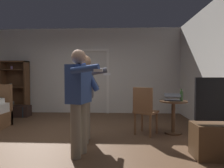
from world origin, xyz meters
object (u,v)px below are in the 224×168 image
(bottle_on_table, at_px, (181,96))
(side_table, at_px, (173,112))
(bookshelf, at_px, (15,85))
(person_striped_shirt, at_px, (86,92))
(wooden_chair, at_px, (144,109))
(suitcase_small, at_px, (21,111))
(laptop, at_px, (172,98))
(suitcase_dark, at_px, (21,111))
(person_blue_shirt, at_px, (79,96))

(bottle_on_table, bearing_deg, side_table, 150.26)
(bookshelf, relative_size, side_table, 2.46)
(bottle_on_table, height_order, person_striped_shirt, person_striped_shirt)
(bottle_on_table, relative_size, wooden_chair, 0.26)
(person_striped_shirt, distance_m, suitcase_small, 3.30)
(laptop, bearing_deg, person_striped_shirt, -163.67)
(bottle_on_table, height_order, suitcase_dark, bottle_on_table)
(bookshelf, xyz_separation_m, bottle_on_table, (4.74, -2.15, -0.13))
(side_table, distance_m, bottle_on_table, 0.38)
(person_striped_shirt, xyz_separation_m, suitcase_dark, (-2.37, 2.08, -0.76))
(wooden_chair, xyz_separation_m, person_blue_shirt, (-1.12, -1.06, 0.37))
(bottle_on_table, xyz_separation_m, suitcase_dark, (-4.27, 1.61, -0.64))
(person_blue_shirt, xyz_separation_m, suitcase_dark, (-2.39, 2.73, -0.75))
(bottle_on_table, relative_size, person_blue_shirt, 0.16)
(bookshelf, relative_size, laptop, 4.52)
(suitcase_dark, bearing_deg, suitcase_small, 127.69)
(laptop, bearing_deg, suitcase_dark, 158.97)
(person_striped_shirt, height_order, suitcase_dark, person_striped_shirt)
(wooden_chair, distance_m, suitcase_small, 3.96)
(side_table, bearing_deg, suitcase_small, 159.33)
(side_table, relative_size, suitcase_dark, 1.38)
(side_table, bearing_deg, bottle_on_table, -29.74)
(laptop, height_order, wooden_chair, wooden_chair)
(laptop, bearing_deg, wooden_chair, -170.88)
(bookshelf, bearing_deg, side_table, -24.19)
(side_table, xyz_separation_m, person_striped_shirt, (-1.77, -0.55, 0.46))
(bookshelf, height_order, person_striped_shirt, bookshelf)
(suitcase_dark, bearing_deg, bottle_on_table, -24.48)
(wooden_chair, relative_size, suitcase_small, 2.10)
(suitcase_small, bearing_deg, laptop, -6.46)
(suitcase_small, bearing_deg, bookshelf, 146.14)
(side_table, distance_m, wooden_chair, 0.64)
(suitcase_small, bearing_deg, wooden_chair, -10.84)
(side_table, distance_m, person_striped_shirt, 1.90)
(bottle_on_table, relative_size, suitcase_dark, 0.50)
(laptop, xyz_separation_m, suitcase_dark, (-4.10, 1.58, -0.59))
(bottle_on_table, relative_size, person_striped_shirt, 0.16)
(laptop, distance_m, suitcase_dark, 4.43)
(bookshelf, xyz_separation_m, wooden_chair, (3.98, -2.20, -0.39))
(laptop, height_order, suitcase_small, laptop)
(wooden_chair, distance_m, person_striped_shirt, 1.27)
(side_table, height_order, wooden_chair, wooden_chair)
(laptop, relative_size, person_blue_shirt, 0.24)
(side_table, relative_size, bottle_on_table, 2.76)
(bookshelf, distance_m, bottle_on_table, 5.21)
(laptop, xyz_separation_m, bottle_on_table, (0.18, -0.04, 0.05))
(side_table, xyz_separation_m, person_blue_shirt, (-1.74, -1.20, 0.45))
(person_blue_shirt, xyz_separation_m, suitcase_small, (-2.43, 2.77, -0.76))
(bookshelf, xyz_separation_m, person_striped_shirt, (2.84, -2.62, -0.01))
(wooden_chair, relative_size, person_blue_shirt, 0.61)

